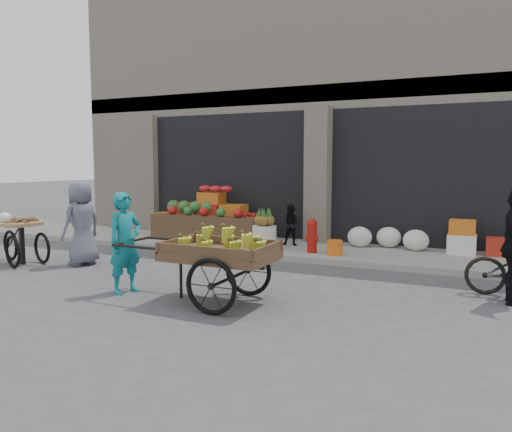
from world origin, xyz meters
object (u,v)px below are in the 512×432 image
at_px(fire_hydrant, 312,234).
at_px(orange_bucket, 335,248).
at_px(pineapple_bin, 264,237).
at_px(vendor_grey, 82,223).
at_px(banana_cart, 217,248).
at_px(tricycle_cart, 21,235).
at_px(vendor_woman, 125,243).
at_px(seated_person, 292,225).

distance_m(fire_hydrant, orange_bucket, 0.55).
distance_m(pineapple_bin, orange_bucket, 1.61).
relative_size(orange_bucket, vendor_grey, 0.20).
height_order(pineapple_bin, fire_hydrant, fire_hydrant).
relative_size(banana_cart, tricycle_cart, 1.77).
distance_m(banana_cart, tricycle_cart, 4.88).
bearing_deg(tricycle_cart, vendor_woman, 2.09).
bearing_deg(vendor_grey, vendor_woman, 68.47).
height_order(orange_bucket, tricycle_cart, tricycle_cart).
relative_size(pineapple_bin, tricycle_cart, 0.36).
bearing_deg(pineapple_bin, vendor_woman, -98.70).
bearing_deg(orange_bucket, seated_person, 149.74).
height_order(pineapple_bin, orange_bucket, pineapple_bin).
bearing_deg(vendor_grey, tricycle_cart, -59.24).
distance_m(pineapple_bin, vendor_grey, 3.77).
bearing_deg(vendor_grey, seated_person, 145.15).
relative_size(fire_hydrant, vendor_woman, 0.46).
distance_m(orange_bucket, banana_cart, 3.77).
relative_size(pineapple_bin, fire_hydrant, 0.73).
bearing_deg(fire_hydrant, vendor_woman, -113.90).
relative_size(fire_hydrant, tricycle_cart, 0.49).
distance_m(seated_person, vendor_woman, 4.58).
bearing_deg(fire_hydrant, seated_person, 137.12).
xyz_separation_m(pineapple_bin, vendor_grey, (-2.73, -2.56, 0.45)).
bearing_deg(seated_person, pineapple_bin, -133.69).
relative_size(orange_bucket, banana_cart, 0.12).
distance_m(seated_person, tricycle_cart, 5.58).
height_order(vendor_woman, tricycle_cart, vendor_woman).
bearing_deg(fire_hydrant, orange_bucket, -5.71).
bearing_deg(vendor_woman, pineapple_bin, 6.75).
relative_size(fire_hydrant, vendor_grey, 0.43).
bearing_deg(pineapple_bin, fire_hydrant, -2.60).
xyz_separation_m(pineapple_bin, orange_bucket, (1.60, -0.10, -0.10)).
bearing_deg(tricycle_cart, fire_hydrant, 47.63).
bearing_deg(vendor_woman, fire_hydrant, -8.45).
distance_m(fire_hydrant, vendor_grey, 4.59).
relative_size(pineapple_bin, vendor_woman, 0.34).
xyz_separation_m(orange_bucket, vendor_woman, (-2.19, -3.77, 0.50)).
height_order(fire_hydrant, tricycle_cart, tricycle_cart).
bearing_deg(banana_cart, vendor_woman, -175.84).
xyz_separation_m(tricycle_cart, vendor_grey, (1.14, 0.43, 0.25)).
bearing_deg(orange_bucket, pineapple_bin, 176.42).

